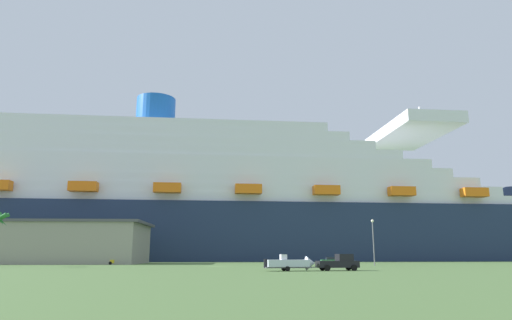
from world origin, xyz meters
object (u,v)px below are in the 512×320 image
Objects in this scene: pickup_truck at (339,263)px; parked_car_yellow_taxi at (106,261)px; parked_car_green_wagon at (331,261)px; street_lamp at (373,236)px; cruise_ship at (237,207)px; small_boat_on_trailer at (293,264)px.

pickup_truck is 1.20× the size of parked_car_yellow_taxi.
parked_car_green_wagon is at bearing 78.00° from pickup_truck.
pickup_truck is at bearing -118.48° from street_lamp.
cruise_ship is 42.85× the size of pickup_truck.
pickup_truck is at bearing 6.42° from small_boat_on_trailer.
pickup_truck reaches higher than parked_car_green_wagon.
pickup_truck is 38.81m from parked_car_green_wagon.
pickup_truck is at bearing -83.14° from cruise_ship.
pickup_truck is 56.94m from parked_car_yellow_taxi.
parked_car_green_wagon is at bearing 110.89° from street_lamp.
cruise_ship is 56.69× the size of parked_car_green_wagon.
small_boat_on_trailer is 53.07m from parked_car_yellow_taxi.
parked_car_yellow_taxi is (-34.32, 40.49, -0.13)m from small_boat_on_trailer.
parked_car_yellow_taxi is at bearing -120.14° from cruise_ship.
street_lamp is 2.01× the size of parked_car_green_wagon.
pickup_truck is 28.15m from street_lamp.
parked_car_yellow_taxi is (-53.99, 15.36, -4.82)m from street_lamp.
small_boat_on_trailer reaches higher than parked_car_green_wagon.
cruise_ship is 61.73m from parked_car_yellow_taxi.
cruise_ship is 93.27m from pickup_truck.
cruise_ship is 93.46m from small_boat_on_trailer.
street_lamp is at bearing -70.04° from cruise_ship.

